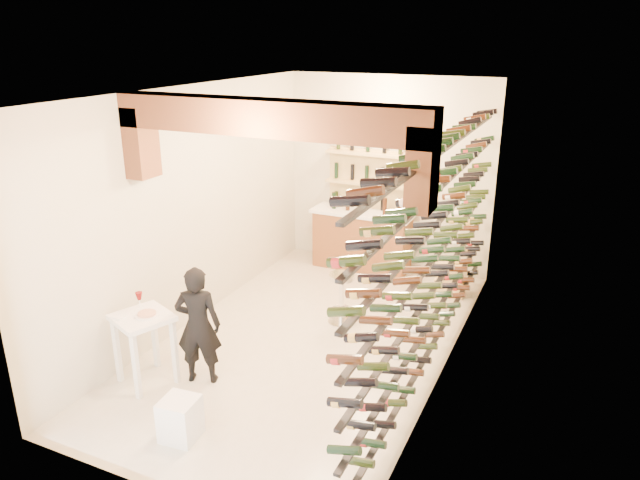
{
  "coord_description": "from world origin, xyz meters",
  "views": [
    {
      "loc": [
        2.99,
        -6.18,
        3.83
      ],
      "look_at": [
        0.0,
        0.3,
        1.3
      ],
      "focal_mm": 33.06,
      "sensor_mm": 36.0,
      "label": 1
    }
  ],
  "objects_px": {
    "back_counter": "(362,238)",
    "tasting_table": "(143,328)",
    "person": "(198,325)",
    "wine_rack": "(432,246)",
    "chrome_barstool": "(342,295)",
    "white_stool": "(180,419)",
    "crate_lower": "(450,286)"
  },
  "relations": [
    {
      "from": "crate_lower",
      "to": "tasting_table",
      "type": "bearing_deg",
      "value": -124.14
    },
    {
      "from": "tasting_table",
      "to": "person",
      "type": "height_order",
      "value": "person"
    },
    {
      "from": "tasting_table",
      "to": "person",
      "type": "bearing_deg",
      "value": 50.27
    },
    {
      "from": "tasting_table",
      "to": "white_stool",
      "type": "height_order",
      "value": "tasting_table"
    },
    {
      "from": "chrome_barstool",
      "to": "crate_lower",
      "type": "xyz_separation_m",
      "value": [
        1.15,
        1.58,
        -0.29
      ]
    },
    {
      "from": "back_counter",
      "to": "white_stool",
      "type": "height_order",
      "value": "back_counter"
    },
    {
      "from": "chrome_barstool",
      "to": "white_stool",
      "type": "bearing_deg",
      "value": -99.58
    },
    {
      "from": "white_stool",
      "to": "crate_lower",
      "type": "distance_m",
      "value": 4.81
    },
    {
      "from": "tasting_table",
      "to": "crate_lower",
      "type": "distance_m",
      "value": 4.69
    },
    {
      "from": "wine_rack",
      "to": "person",
      "type": "distance_m",
      "value": 2.79
    },
    {
      "from": "wine_rack",
      "to": "white_stool",
      "type": "xyz_separation_m",
      "value": [
        -1.85,
        -2.32,
        -1.33
      ]
    },
    {
      "from": "back_counter",
      "to": "tasting_table",
      "type": "height_order",
      "value": "back_counter"
    },
    {
      "from": "wine_rack",
      "to": "white_stool",
      "type": "distance_m",
      "value": 3.25
    },
    {
      "from": "back_counter",
      "to": "chrome_barstool",
      "type": "xyz_separation_m",
      "value": [
        0.48,
        -2.03,
        -0.11
      ]
    },
    {
      "from": "wine_rack",
      "to": "crate_lower",
      "type": "height_order",
      "value": "wine_rack"
    },
    {
      "from": "back_counter",
      "to": "chrome_barstool",
      "type": "bearing_deg",
      "value": -76.75
    },
    {
      "from": "back_counter",
      "to": "white_stool",
      "type": "distance_m",
      "value": 4.97
    },
    {
      "from": "tasting_table",
      "to": "white_stool",
      "type": "bearing_deg",
      "value": -11.62
    },
    {
      "from": "back_counter",
      "to": "tasting_table",
      "type": "relative_size",
      "value": 1.66
    },
    {
      "from": "wine_rack",
      "to": "back_counter",
      "type": "xyz_separation_m",
      "value": [
        -1.83,
        2.65,
        -1.02
      ]
    },
    {
      "from": "chrome_barstool",
      "to": "person",
      "type": "bearing_deg",
      "value": -114.82
    },
    {
      "from": "chrome_barstool",
      "to": "crate_lower",
      "type": "bearing_deg",
      "value": 53.95
    },
    {
      "from": "tasting_table",
      "to": "chrome_barstool",
      "type": "distance_m",
      "value": 2.72
    },
    {
      "from": "back_counter",
      "to": "wine_rack",
      "type": "bearing_deg",
      "value": -55.34
    },
    {
      "from": "chrome_barstool",
      "to": "tasting_table",
      "type": "bearing_deg",
      "value": -122.77
    },
    {
      "from": "wine_rack",
      "to": "person",
      "type": "xyz_separation_m",
      "value": [
        -2.27,
        -1.37,
        -0.84
      ]
    },
    {
      "from": "wine_rack",
      "to": "chrome_barstool",
      "type": "bearing_deg",
      "value": 155.37
    },
    {
      "from": "white_stool",
      "to": "person",
      "type": "relative_size",
      "value": 0.31
    },
    {
      "from": "person",
      "to": "white_stool",
      "type": "bearing_deg",
      "value": 92.42
    },
    {
      "from": "person",
      "to": "crate_lower",
      "type": "distance_m",
      "value": 4.17
    },
    {
      "from": "person",
      "to": "crate_lower",
      "type": "relative_size",
      "value": 3.2
    },
    {
      "from": "back_counter",
      "to": "white_stool",
      "type": "relative_size",
      "value": 3.93
    }
  ]
}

